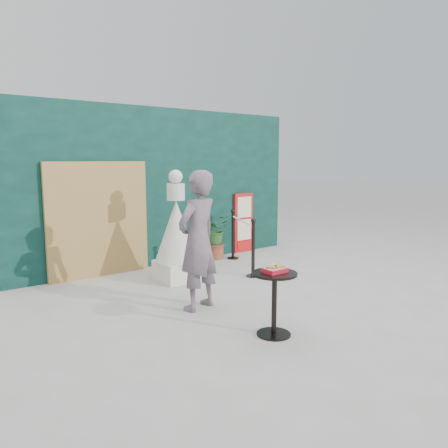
# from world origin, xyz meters

# --- Properties ---
(ground) EXTENTS (60.00, 60.00, 0.00)m
(ground) POSITION_xyz_m (0.00, 0.00, 0.00)
(ground) COLOR #ADAAA5
(ground) RESTS_ON ground
(back_wall) EXTENTS (6.00, 0.30, 3.00)m
(back_wall) POSITION_xyz_m (0.00, 3.15, 1.50)
(back_wall) COLOR black
(back_wall) RESTS_ON ground
(bamboo_fence) EXTENTS (1.80, 0.08, 2.00)m
(bamboo_fence) POSITION_xyz_m (-1.40, 2.94, 1.00)
(bamboo_fence) COLOR tan
(bamboo_fence) RESTS_ON ground
(woman) EXTENTS (0.79, 0.63, 1.89)m
(woman) POSITION_xyz_m (-1.01, 0.48, 0.95)
(woman) COLOR slate
(woman) RESTS_ON ground
(menu_board) EXTENTS (0.50, 0.07, 1.30)m
(menu_board) POSITION_xyz_m (1.90, 2.95, 0.65)
(menu_board) COLOR red
(menu_board) RESTS_ON ground
(statue) EXTENTS (0.73, 0.73, 1.87)m
(statue) POSITION_xyz_m (-0.49, 1.86, 0.76)
(statue) COLOR silver
(statue) RESTS_ON ground
(cafe_table) EXTENTS (0.52, 0.52, 0.75)m
(cafe_table) POSITION_xyz_m (-0.83, -0.82, 0.50)
(cafe_table) COLOR black
(cafe_table) RESTS_ON ground
(food_basket) EXTENTS (0.26, 0.19, 0.11)m
(food_basket) POSITION_xyz_m (-0.83, -0.82, 0.79)
(food_basket) COLOR red
(food_basket) RESTS_ON cafe_table
(planter) EXTENTS (0.53, 0.46, 0.90)m
(planter) POSITION_xyz_m (1.01, 2.78, 0.52)
(planter) COLOR brown
(planter) RESTS_ON ground
(stanchion_barrier) EXTENTS (0.84, 1.54, 1.03)m
(stanchion_barrier) POSITION_xyz_m (0.99, 1.91, 0.49)
(stanchion_barrier) COLOR black
(stanchion_barrier) RESTS_ON ground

